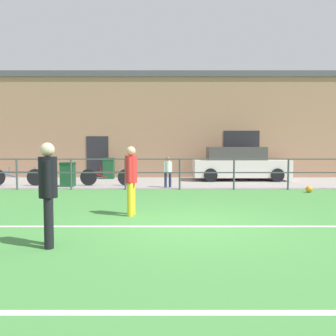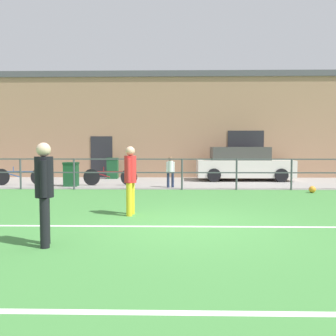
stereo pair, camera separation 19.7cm
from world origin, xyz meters
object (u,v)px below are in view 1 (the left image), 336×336
(parked_car_red, at_px, (240,164))
(bicycle_parked_0, at_px, (109,177))
(trash_bin_1, at_px, (110,168))
(player_goalkeeper, at_px, (50,188))
(soccer_ball_match, at_px, (311,189))
(trash_bin_0, at_px, (69,174))
(bicycle_parked_3, at_px, (18,177))
(player_striker, at_px, (133,176))
(spectator_child, at_px, (169,170))

(parked_car_red, xyz_separation_m, bicycle_parked_0, (-5.76, -2.36, -0.39))
(bicycle_parked_0, bearing_deg, trash_bin_1, 98.06)
(player_goalkeeper, height_order, soccer_ball_match, player_goalkeeper)
(trash_bin_1, bearing_deg, bicycle_parked_0, -81.94)
(parked_car_red, relative_size, bicycle_parked_0, 2.00)
(trash_bin_0, bearing_deg, bicycle_parked_3, 173.22)
(bicycle_parked_3, relative_size, trash_bin_1, 2.19)
(player_striker, bearing_deg, bicycle_parked_0, 22.01)
(trash_bin_0, bearing_deg, bicycle_parked_0, 11.02)
(soccer_ball_match, bearing_deg, trash_bin_0, 169.10)
(parked_car_red, bearing_deg, trash_bin_1, 173.45)
(spectator_child, height_order, trash_bin_0, spectator_child)
(player_goalkeeper, xyz_separation_m, trash_bin_0, (-2.04, 8.46, -0.44))
(spectator_child, height_order, parked_car_red, parked_car_red)
(player_striker, height_order, trash_bin_0, player_striker)
(spectator_child, relative_size, trash_bin_1, 1.17)
(spectator_child, relative_size, parked_car_red, 0.27)
(spectator_child, bearing_deg, trash_bin_1, -63.70)
(soccer_ball_match, relative_size, bicycle_parked_3, 0.11)
(bicycle_parked_0, xyz_separation_m, bicycle_parked_3, (-3.65, -0.04, 0.00))
(spectator_child, bearing_deg, parked_car_red, -149.40)
(spectator_child, height_order, trash_bin_1, spectator_child)
(parked_car_red, bearing_deg, bicycle_parked_3, -165.70)
(spectator_child, distance_m, trash_bin_1, 4.70)
(soccer_ball_match, relative_size, trash_bin_0, 0.25)
(soccer_ball_match, height_order, bicycle_parked_3, bicycle_parked_3)
(soccer_ball_match, relative_size, trash_bin_1, 0.23)
(trash_bin_1, bearing_deg, parked_car_red, -6.55)
(player_goalkeeper, bearing_deg, player_striker, 141.34)
(player_goalkeeper, height_order, bicycle_parked_0, player_goalkeeper)
(spectator_child, bearing_deg, player_striker, 69.73)
(spectator_child, bearing_deg, player_goalkeeper, 65.36)
(player_striker, height_order, trash_bin_1, player_striker)
(parked_car_red, distance_m, bicycle_parked_3, 9.72)
(player_goalkeeper, distance_m, spectator_child, 8.34)
(player_striker, relative_size, soccer_ball_match, 6.80)
(bicycle_parked_0, height_order, bicycle_parked_3, bicycle_parked_3)
(player_goalkeeper, bearing_deg, spectator_child, 149.94)
(parked_car_red, bearing_deg, trash_bin_0, -159.90)
(trash_bin_0, bearing_deg, spectator_child, -4.97)
(bicycle_parked_3, relative_size, trash_bin_0, 2.33)
(parked_car_red, height_order, bicycle_parked_0, parked_car_red)
(trash_bin_1, bearing_deg, player_goalkeeper, -85.27)
(bicycle_parked_3, bearing_deg, player_goalkeeper, -64.31)
(trash_bin_0, bearing_deg, player_striker, -62.10)
(soccer_ball_match, relative_size, bicycle_parked_0, 0.11)
(spectator_child, relative_size, bicycle_parked_3, 0.53)
(parked_car_red, bearing_deg, bicycle_parked_0, -157.68)
(player_goalkeeper, xyz_separation_m, spectator_child, (1.90, 8.12, -0.25))
(trash_bin_0, bearing_deg, parked_car_red, 20.10)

